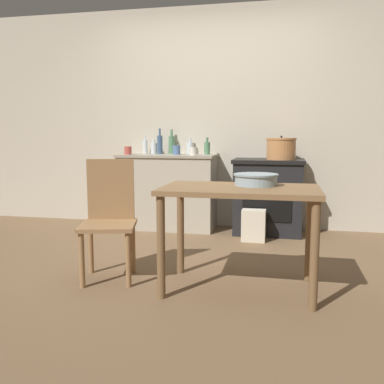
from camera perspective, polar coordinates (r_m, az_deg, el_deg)
ground_plane at (r=3.71m, az=-1.27°, el=-9.38°), size 14.00×14.00×0.00m
wall_back at (r=5.11m, az=2.88°, el=9.77°), size 8.00×0.07×2.55m
counter_cabinet at (r=4.98m, az=-3.22°, el=0.09°), size 1.11×0.52×0.86m
stove at (r=4.79m, az=10.10°, el=-0.55°), size 0.76×0.56×0.82m
work_table at (r=2.97m, az=6.39°, el=-1.54°), size 1.07×0.64×0.73m
chair at (r=3.31m, az=-10.98°, el=-3.17°), size 0.49×0.49×0.90m
flour_sack at (r=4.44m, az=8.21°, el=-4.43°), size 0.24×0.17×0.32m
stock_pot at (r=4.68m, az=11.80°, el=5.67°), size 0.32×0.32×0.26m
mixing_bowl_large at (r=3.06m, az=8.51°, el=1.74°), size 0.32×0.32×0.08m
bottle_far_left at (r=5.11m, az=-2.73°, el=6.36°), size 0.07×0.07×0.29m
bottle_left at (r=5.05m, az=-4.31°, el=6.38°), size 0.06×0.06×0.30m
bottle_mid_left at (r=5.06m, az=-0.25°, el=5.92°), size 0.08×0.08×0.19m
bottle_center_left at (r=4.91m, az=2.03°, el=5.90°), size 0.07×0.07×0.19m
bottle_center at (r=5.13m, az=-5.09°, el=5.88°), size 0.07×0.07×0.18m
bottle_center_right at (r=5.16m, az=-6.26°, el=6.05°), size 0.06×0.06×0.22m
cup_mid_right at (r=4.87m, az=-2.06°, el=5.61°), size 0.08×0.08×0.10m
cup_right at (r=4.70m, az=0.18°, el=5.44°), size 0.08×0.08×0.09m
cup_far_right at (r=4.94m, az=-8.53°, el=5.50°), size 0.08×0.08×0.09m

